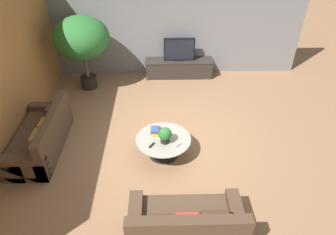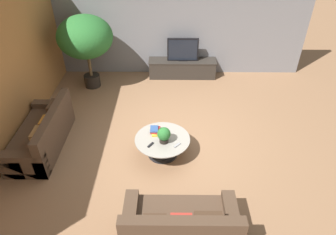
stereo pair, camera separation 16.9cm
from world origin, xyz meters
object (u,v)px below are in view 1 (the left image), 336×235
at_px(television, 179,50).
at_px(coffee_table, 163,143).
at_px(media_console, 179,68).
at_px(couch_by_wall, 42,137).
at_px(potted_plant_tabletop, 165,135).
at_px(potted_palm_tall, 82,39).
at_px(couch_near_entry, 186,226).

relative_size(television, coffee_table, 0.79).
height_order(media_console, couch_by_wall, couch_by_wall).
distance_m(coffee_table, potted_plant_tabletop, 0.31).
bearing_deg(coffee_table, television, 81.68).
bearing_deg(potted_palm_tall, television, 13.32).
bearing_deg(media_console, television, -90.00).
xyz_separation_m(media_console, couch_near_entry, (-0.18, -5.20, 0.03)).
relative_size(television, potted_plant_tabletop, 2.66).
relative_size(couch_by_wall, potted_palm_tall, 0.98).
relative_size(media_console, television, 2.23).
height_order(coffee_table, couch_by_wall, couch_by_wall).
xyz_separation_m(couch_by_wall, potted_plant_tabletop, (2.49, -0.33, 0.29)).
xyz_separation_m(television, couch_near_entry, (-0.18, -5.20, -0.53)).
height_order(media_console, television, television).
bearing_deg(coffee_table, potted_palm_tall, 125.98).
distance_m(couch_by_wall, couch_near_entry, 3.47).
relative_size(potted_palm_tall, potted_plant_tabletop, 5.99).
bearing_deg(television, potted_plant_tabletop, -97.56).
xyz_separation_m(media_console, coffee_table, (-0.49, -3.34, 0.02)).
height_order(media_console, potted_palm_tall, potted_palm_tall).
xyz_separation_m(media_console, potted_palm_tall, (-2.49, -0.59, 1.11)).
xyz_separation_m(television, potted_palm_tall, (-2.49, -0.59, 0.55)).
bearing_deg(television, couch_near_entry, -91.95).
bearing_deg(media_console, potted_palm_tall, -166.65).
bearing_deg(couch_by_wall, potted_palm_tall, 169.66).
xyz_separation_m(television, couch_by_wall, (-2.95, -3.11, -0.53)).
bearing_deg(potted_plant_tabletop, media_console, 82.44).
bearing_deg(potted_plant_tabletop, potted_palm_tall, 125.51).
distance_m(television, potted_palm_tall, 2.62).
bearing_deg(couch_by_wall, couch_near_entry, 52.88).
bearing_deg(potted_palm_tall, potted_plant_tabletop, -54.49).
bearing_deg(couch_near_entry, potted_palm_tall, -63.39).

